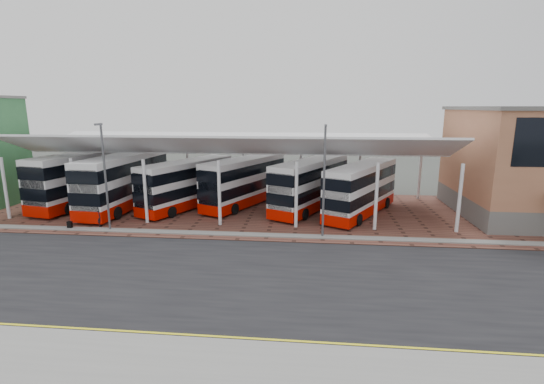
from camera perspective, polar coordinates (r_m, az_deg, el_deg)
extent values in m
plane|color=#3E423C|center=(22.85, 2.57, -11.56)|extent=(140.00, 140.00, 0.00)
cube|color=black|center=(21.94, 2.42, -12.59)|extent=(120.00, 14.00, 0.02)
cube|color=brown|center=(35.12, 7.04, -3.00)|extent=(72.00, 16.00, 0.06)
cube|color=gray|center=(15.04, 0.42, -25.25)|extent=(120.00, 4.00, 0.14)
cube|color=gray|center=(28.61, 3.28, -6.42)|extent=(120.00, 0.80, 0.14)
cube|color=yellow|center=(16.69, 1.10, -21.20)|extent=(120.00, 0.12, 0.01)
cube|color=yellow|center=(16.94, 1.19, -20.65)|extent=(120.00, 0.12, 0.01)
cylinder|color=white|center=(39.21, -34.17, 0.40)|extent=(0.26, 0.26, 5.20)
cylinder|color=white|center=(48.05, -25.84, 2.76)|extent=(0.26, 0.26, 4.60)
cylinder|color=white|center=(35.66, -26.75, 0.23)|extent=(0.26, 0.26, 5.20)
cylinder|color=white|center=(45.20, -19.33, 2.77)|extent=(0.26, 0.26, 4.60)
cylinder|color=white|center=(32.84, -17.88, 0.03)|extent=(0.26, 0.26, 5.20)
cylinder|color=white|center=(43.01, -12.06, 2.74)|extent=(0.26, 0.26, 4.60)
cylinder|color=white|center=(30.94, -7.64, -0.21)|extent=(0.26, 0.26, 5.20)
cylinder|color=white|center=(41.58, -4.15, 2.65)|extent=(0.26, 0.26, 4.60)
cylinder|color=white|center=(30.14, 3.54, -0.45)|extent=(0.26, 0.26, 5.20)
cylinder|color=white|center=(40.98, 4.15, 2.51)|extent=(0.26, 0.26, 4.60)
cylinder|color=white|center=(30.51, 14.87, -0.69)|extent=(0.26, 0.26, 5.20)
cylinder|color=white|center=(41.26, 12.52, 2.32)|extent=(0.26, 0.26, 4.60)
cylinder|color=white|center=(32.03, 25.52, -0.89)|extent=(0.26, 0.26, 5.20)
cylinder|color=white|center=(42.39, 20.60, 2.08)|extent=(0.26, 0.26, 4.60)
cube|color=silver|center=(32.52, -6.92, 6.67)|extent=(37.00, 4.95, 1.95)
cube|color=silver|center=(38.00, -5.06, 7.20)|extent=(37.00, 7.12, 1.43)
cylinder|color=#57595F|center=(31.53, -22.96, 1.75)|extent=(0.16, 0.16, 8.00)
cube|color=#57595F|center=(30.85, -23.85, 8.96)|extent=(0.15, 0.90, 0.15)
cylinder|color=#57595F|center=(27.69, 7.53, 1.28)|extent=(0.16, 0.16, 8.00)
cube|color=#57595F|center=(26.92, 7.79, 9.55)|extent=(0.15, 0.90, 0.15)
cube|color=white|center=(41.50, -25.33, 1.99)|extent=(4.92, 12.24, 4.67)
cube|color=#C30C00|center=(41.85, -25.09, -0.57)|extent=(4.97, 12.29, 0.98)
cube|color=black|center=(41.58, -25.27, 1.33)|extent=(4.97, 12.29, 1.03)
cube|color=black|center=(41.33, -25.49, 3.70)|extent=(4.97, 12.29, 1.03)
cube|color=black|center=(37.42, -31.30, 0.20)|extent=(2.42, 0.57, 3.91)
cylinder|color=black|center=(40.17, -30.11, -1.81)|extent=(0.50, 1.12, 1.09)
cylinder|color=black|center=(38.26, -27.31, -2.15)|extent=(0.50, 1.12, 1.09)
cylinder|color=black|center=(45.57, -23.20, 0.36)|extent=(0.50, 1.12, 1.09)
cylinder|color=black|center=(43.90, -20.46, 0.16)|extent=(0.50, 1.12, 1.09)
cube|color=white|center=(38.48, -20.54, 1.66)|extent=(3.62, 12.07, 4.65)
cube|color=#C30C00|center=(38.85, -20.33, -1.09)|extent=(3.67, 12.12, 0.97)
cube|color=black|center=(38.56, -20.48, 0.95)|extent=(3.67, 12.12, 1.03)
cube|color=black|center=(38.28, -20.68, 3.49)|extent=(3.67, 12.12, 1.03)
cube|color=black|center=(33.67, -25.58, -0.39)|extent=(2.44, 0.30, 3.89)
cylinder|color=black|center=(36.52, -25.14, -2.58)|extent=(0.39, 1.10, 1.08)
cylinder|color=black|center=(35.04, -21.52, -2.85)|extent=(0.39, 1.10, 1.08)
cylinder|color=black|center=(42.76, -19.32, -0.06)|extent=(0.39, 1.10, 1.08)
cylinder|color=black|center=(41.50, -16.07, -0.21)|extent=(0.39, 1.10, 1.08)
cube|color=white|center=(36.96, -12.15, 1.28)|extent=(6.54, 10.55, 4.11)
cube|color=#C30C00|center=(37.31, -12.04, -1.24)|extent=(6.59, 10.60, 0.86)
cube|color=black|center=(37.04, -12.12, 0.63)|extent=(6.59, 10.60, 0.91)
cube|color=black|center=(36.77, -12.23, 2.96)|extent=(6.59, 10.60, 0.91)
cube|color=black|center=(33.42, -18.15, -0.39)|extent=(1.99, 0.98, 3.44)
cylinder|color=black|center=(35.87, -17.05, -2.30)|extent=(0.64, 0.98, 0.96)
cylinder|color=black|center=(34.19, -14.32, -2.84)|extent=(0.64, 0.98, 0.96)
cylinder|color=black|center=(40.56, -10.10, -0.29)|extent=(0.64, 0.98, 0.96)
cylinder|color=black|center=(39.09, -7.42, -0.67)|extent=(0.64, 0.98, 0.96)
cube|color=white|center=(37.27, -3.95, 1.70)|extent=(6.70, 10.81, 4.21)
cube|color=#C30C00|center=(37.62, -3.92, -0.86)|extent=(6.75, 10.86, 0.88)
cube|color=black|center=(37.35, -3.94, 1.04)|extent=(6.75, 10.86, 0.93)
cube|color=black|center=(37.08, -3.98, 3.41)|extent=(6.75, 10.86, 0.93)
cube|color=black|center=(33.10, -9.14, 0.06)|extent=(2.04, 1.00, 3.52)
cylinder|color=black|center=(35.68, -8.65, -1.94)|extent=(0.66, 1.00, 0.98)
cylinder|color=black|center=(34.23, -5.45, -2.47)|extent=(0.66, 1.00, 0.98)
cylinder|color=black|center=(41.11, -2.63, 0.08)|extent=(0.66, 1.00, 0.98)
cylinder|color=black|center=(39.86, 0.33, -0.30)|extent=(0.66, 1.00, 0.98)
cube|color=white|center=(35.67, 5.64, 1.24)|extent=(7.06, 10.87, 4.26)
cube|color=#C30C00|center=(36.04, 5.58, -1.46)|extent=(7.11, 10.92, 0.89)
cube|color=black|center=(35.76, 5.62, 0.54)|extent=(7.11, 10.92, 0.94)
cube|color=black|center=(35.47, 5.68, 3.05)|extent=(7.11, 10.92, 0.94)
cube|color=black|center=(31.05, 1.16, -0.55)|extent=(2.04, 1.08, 3.57)
cylinder|color=black|center=(33.69, 1.02, -2.64)|extent=(0.69, 1.01, 0.99)
cylinder|color=black|center=(32.53, 4.76, -3.23)|extent=(0.69, 1.01, 0.99)
cylinder|color=black|center=(39.66, 6.24, -0.43)|extent=(0.69, 1.01, 0.99)
cylinder|color=black|center=(38.67, 9.54, -0.85)|extent=(0.69, 1.01, 0.99)
cube|color=white|center=(34.68, 12.84, 0.55)|extent=(7.13, 10.44, 4.13)
cube|color=#C30C00|center=(35.05, 12.71, -2.14)|extent=(7.19, 10.49, 0.86)
cube|color=black|center=(34.77, 12.81, -0.15)|extent=(7.19, 10.49, 0.91)
cube|color=black|center=(34.48, 12.93, 2.35)|extent=(7.19, 10.49, 0.91)
cube|color=black|center=(29.99, 9.15, -1.30)|extent=(1.95, 1.11, 3.46)
cylinder|color=black|center=(32.54, 8.52, -3.35)|extent=(0.69, 0.97, 0.96)
cylinder|color=black|center=(31.62, 12.45, -3.97)|extent=(0.69, 0.97, 0.96)
cylinder|color=black|center=(38.57, 12.90, -1.06)|extent=(0.69, 0.97, 0.96)
cylinder|color=black|center=(37.81, 16.29, -1.51)|extent=(0.69, 0.97, 0.96)
imported|color=black|center=(33.48, -23.66, -3.25)|extent=(0.55, 0.68, 1.61)
cube|color=black|center=(33.97, -27.23, -4.27)|extent=(0.34, 0.24, 0.58)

